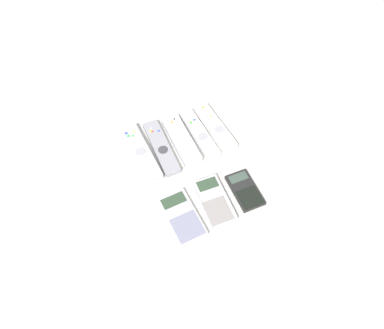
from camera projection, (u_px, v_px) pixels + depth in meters
ground_plane at (197, 176)px, 1.04m from camera, size 3.00×3.00×0.00m
remote_0 at (140, 153)px, 1.07m from camera, size 0.06×0.21×0.02m
remote_1 at (161, 147)px, 1.08m from camera, size 0.05×0.20×0.02m
remote_2 at (181, 140)px, 1.09m from camera, size 0.06×0.18×0.03m
remote_3 at (199, 134)px, 1.11m from camera, size 0.05×0.19×0.02m
remote_4 at (215, 127)px, 1.12m from camera, size 0.05×0.19×0.03m
calculator_0 at (182, 217)px, 0.96m from camera, size 0.08×0.15×0.01m
calculator_1 at (215, 201)px, 0.98m from camera, size 0.08×0.15×0.02m
calculator_2 at (245, 190)px, 1.00m from camera, size 0.07×0.12×0.01m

